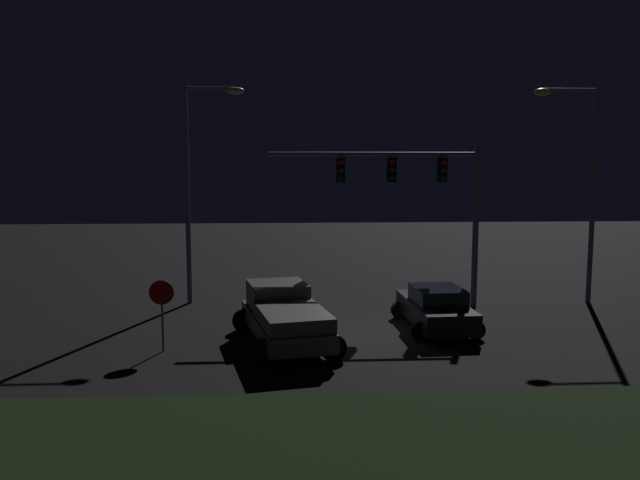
# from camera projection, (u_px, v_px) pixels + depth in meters

# --- Properties ---
(ground_plane) EXTENTS (80.00, 80.00, 0.00)m
(ground_plane) POSITION_uv_depth(u_px,v_px,m) (356.00, 330.00, 22.07)
(ground_plane) COLOR black
(grass_median) EXTENTS (23.51, 5.95, 0.10)m
(grass_median) POSITION_uv_depth(u_px,v_px,m) (407.00, 446.00, 12.93)
(grass_median) COLOR black
(grass_median) RESTS_ON ground_plane
(pickup_truck) EXTENTS (3.61, 5.70, 1.80)m
(pickup_truck) POSITION_uv_depth(u_px,v_px,m) (284.00, 313.00, 20.31)
(pickup_truck) COLOR #514C47
(pickup_truck) RESTS_ON ground_plane
(car_sedan) EXTENTS (2.63, 4.48, 1.51)m
(car_sedan) POSITION_uv_depth(u_px,v_px,m) (436.00, 308.00, 22.16)
(car_sedan) COLOR black
(car_sedan) RESTS_ON ground_plane
(traffic_signal_gantry) EXTENTS (8.32, 0.56, 6.50)m
(traffic_signal_gantry) POSITION_uv_depth(u_px,v_px,m) (416.00, 185.00, 24.92)
(traffic_signal_gantry) COLOR slate
(traffic_signal_gantry) RESTS_ON ground_plane
(street_lamp_left) EXTENTS (2.46, 0.44, 8.88)m
(street_lamp_left) POSITION_uv_depth(u_px,v_px,m) (198.00, 169.00, 25.73)
(street_lamp_left) COLOR slate
(street_lamp_left) RESTS_ON ground_plane
(street_lamp_right) EXTENTS (2.76, 0.44, 8.82)m
(street_lamp_right) POSITION_uv_depth(u_px,v_px,m) (582.00, 169.00, 25.79)
(street_lamp_right) COLOR slate
(street_lamp_right) RESTS_ON ground_plane
(stop_sign) EXTENTS (0.76, 0.08, 2.23)m
(stop_sign) POSITION_uv_depth(u_px,v_px,m) (162.00, 302.00, 19.39)
(stop_sign) COLOR slate
(stop_sign) RESTS_ON ground_plane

